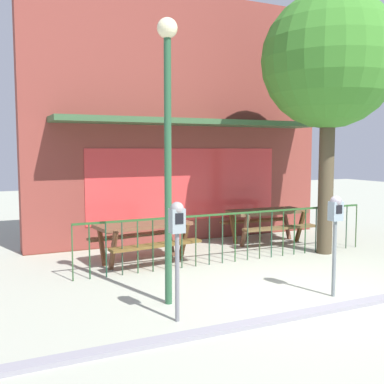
{
  "coord_description": "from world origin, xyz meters",
  "views": [
    {
      "loc": [
        -4.49,
        -5.52,
        2.19
      ],
      "look_at": [
        -0.74,
        2.46,
        1.36
      ],
      "focal_mm": 42.95,
      "sensor_mm": 36.0,
      "label": 1
    }
  ],
  "objects": [
    {
      "name": "curb_edge",
      "position": [
        0.0,
        -0.84,
        0.0
      ],
      "size": [
        10.38,
        0.2,
        0.11
      ],
      "primitive_type": "cube",
      "color": "gray",
      "rests_on": "ground"
    },
    {
      "name": "parking_meter_far",
      "position": [
        -2.25,
        -0.31,
        1.19
      ],
      "size": [
        0.18,
        0.17,
        1.54
      ],
      "color": "slate",
      "rests_on": "ground"
    },
    {
      "name": "picnic_table_left",
      "position": [
        -1.64,
        2.76,
        0.61
      ],
      "size": [
        1.95,
        1.57,
        0.79
      ],
      "color": "brown",
      "rests_on": "ground"
    },
    {
      "name": "pub_storefront",
      "position": [
        0.0,
        4.57,
        2.87
      ],
      "size": [
        7.41,
        1.48,
        5.79
      ],
      "color": "#4A2611",
      "rests_on": "ground"
    },
    {
      "name": "parking_meter_near",
      "position": [
        0.25,
        -0.38,
        1.17
      ],
      "size": [
        0.18,
        0.17,
        1.51
      ],
      "color": "slate",
      "rests_on": "ground"
    },
    {
      "name": "picnic_table_right",
      "position": [
        1.6,
        3.33,
        0.61
      ],
      "size": [
        1.85,
        1.43,
        0.79
      ],
      "color": "brown",
      "rests_on": "ground"
    },
    {
      "name": "street_lamp",
      "position": [
        -2.09,
        0.36,
        2.58
      ],
      "size": [
        0.28,
        0.28,
        3.95
      ],
      "color": "#275535",
      "rests_on": "ground"
    },
    {
      "name": "patio_fence_front",
      "position": [
        0.0,
        2.06,
        0.66
      ],
      "size": [
        6.25,
        0.04,
        0.97
      ],
      "color": "#264F23",
      "rests_on": "ground"
    },
    {
      "name": "ground",
      "position": [
        0.0,
        0.0,
        0.0
      ],
      "size": [
        40.0,
        40.0,
        0.0
      ],
      "primitive_type": "plane",
      "color": "#A7AB98"
    },
    {
      "name": "street_tree",
      "position": [
        2.08,
        1.91,
        3.95
      ],
      "size": [
        2.76,
        2.76,
        5.36
      ],
      "color": "#483D2B",
      "rests_on": "ground"
    }
  ]
}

